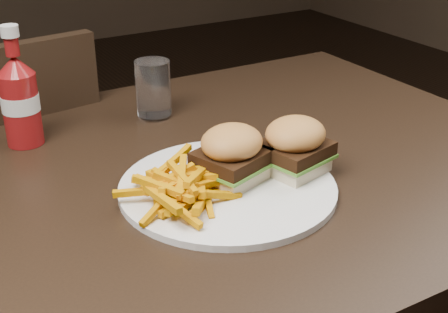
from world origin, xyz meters
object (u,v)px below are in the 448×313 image
tumbler (153,88)px  plate (228,188)px  dining_table (174,186)px  ketchup_bottle (21,109)px

tumbler → plate: bearing=-95.2°
dining_table → plate: (0.04, -0.09, 0.03)m
plate → tumbler: tumbler is taller
plate → tumbler: size_ratio=3.13×
plate → ketchup_bottle: ketchup_bottle is taller
dining_table → plate: 0.10m
dining_table → plate: plate is taller
ketchup_bottle → tumbler: size_ratio=1.21×
dining_table → tumbler: (0.07, 0.22, 0.08)m
dining_table → ketchup_bottle: 0.29m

